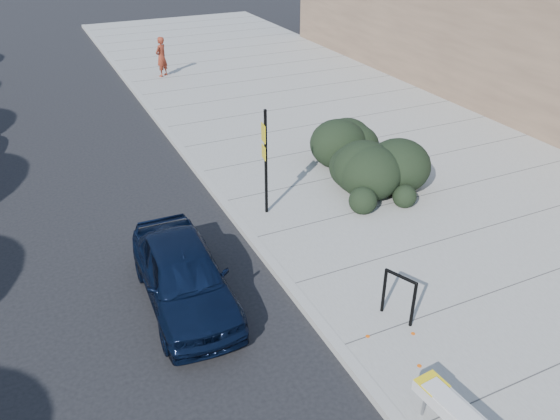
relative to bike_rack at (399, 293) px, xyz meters
The scene contains 8 objects.
ground 2.38m from the bike_rack, 127.40° to the left, with size 120.00×120.00×0.00m, color black.
sidewalk_near 8.03m from the bike_rack, 58.12° to the left, with size 11.20×50.00×0.15m, color gray.
curb_near 6.97m from the bike_rack, 101.42° to the left, with size 0.22×50.00×0.17m, color #9E9E99.
bike_rack is the anchor object (origin of this frame).
sign_post 4.93m from the bike_rack, 96.99° to the left, with size 0.12×0.32×2.75m.
hedge 6.17m from the bike_rack, 64.78° to the left, with size 2.09×4.19×1.57m, color black.
sedan_navy 4.19m from the bike_rack, 145.35° to the left, with size 1.58×3.93×1.34m, color black.
pedestrian 18.15m from the bike_rack, 89.21° to the left, with size 0.63×0.42×1.74m, color maroon.
Camera 1 is at (-4.10, -8.14, 7.15)m, focal length 35.00 mm.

